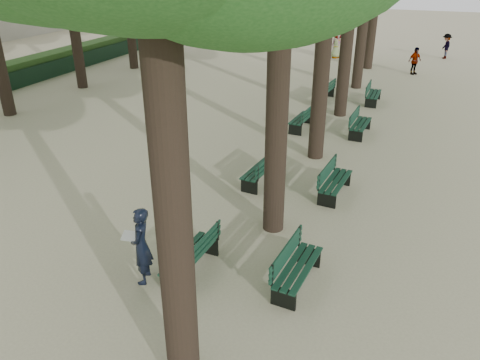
% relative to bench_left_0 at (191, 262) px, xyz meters
% --- Properties ---
extents(ground, '(120.00, 120.00, 0.00)m').
position_rel_bench_left_0_xyz_m(ground, '(-0.37, -0.60, -0.27)').
color(ground, tan).
rests_on(ground, ground).
extents(bench_left_0, '(0.67, 1.83, 0.92)m').
position_rel_bench_left_0_xyz_m(bench_left_0, '(0.00, 0.00, 0.00)').
color(bench_left_0, black).
rests_on(bench_left_0, ground).
extents(bench_left_1, '(0.77, 1.85, 0.92)m').
position_rel_bench_left_0_xyz_m(bench_left_1, '(-0.00, 4.79, 0.00)').
color(bench_left_1, black).
rests_on(bench_left_1, ground).
extents(bench_left_2, '(0.73, 1.84, 0.92)m').
position_rel_bench_left_0_xyz_m(bench_left_2, '(-0.00, 10.04, 0.00)').
color(bench_left_2, black).
rests_on(bench_left_2, ground).
extents(bench_left_3, '(0.80, 1.86, 0.92)m').
position_rel_bench_left_0_xyz_m(bench_left_3, '(-0.00, 14.41, 0.00)').
color(bench_left_3, black).
rests_on(bench_left_3, ground).
extents(bench_right_0, '(0.74, 1.85, 0.92)m').
position_rel_bench_left_0_xyz_m(bench_right_0, '(2.27, 0.39, 0.00)').
color(bench_right_0, black).
rests_on(bench_right_0, ground).
extents(bench_right_1, '(0.75, 1.85, 0.92)m').
position_rel_bench_left_0_xyz_m(bench_right_1, '(2.27, 4.76, 0.00)').
color(bench_right_1, black).
rests_on(bench_right_1, ground).
extents(bench_right_2, '(0.70, 1.84, 0.92)m').
position_rel_bench_left_0_xyz_m(bench_right_2, '(2.27, 10.16, 0.00)').
color(bench_right_2, black).
rests_on(bench_right_2, ground).
extents(bench_right_3, '(0.60, 1.81, 0.92)m').
position_rel_bench_left_0_xyz_m(bench_right_3, '(2.27, 14.73, 0.00)').
color(bench_right_3, black).
rests_on(bench_right_3, ground).
extents(man_with_map, '(0.70, 0.76, 1.72)m').
position_rel_bench_left_0_xyz_m(man_with_map, '(-0.82, -0.60, 0.59)').
color(man_with_map, black).
rests_on(man_with_map, ground).
extents(pedestrian_d, '(0.80, 0.93, 1.80)m').
position_rel_bench_left_0_xyz_m(pedestrian_d, '(-1.30, 24.97, 0.63)').
color(pedestrian_d, '#262628').
rests_on(pedestrian_d, ground).
extents(pedestrian_b, '(0.54, 1.09, 1.62)m').
position_rel_bench_left_0_xyz_m(pedestrian_b, '(5.59, 27.30, 0.54)').
color(pedestrian_b, '#262628').
rests_on(pedestrian_b, ground).
extents(pedestrian_c, '(0.85, 0.87, 1.55)m').
position_rel_bench_left_0_xyz_m(pedestrian_c, '(3.81, 21.67, 0.50)').
color(pedestrian_c, '#262628').
rests_on(pedestrian_c, ground).
extents(fence, '(0.08, 42.00, 0.90)m').
position_rel_bench_left_0_xyz_m(fence, '(-15.37, 10.40, 0.18)').
color(fence, black).
rests_on(fence, ground).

